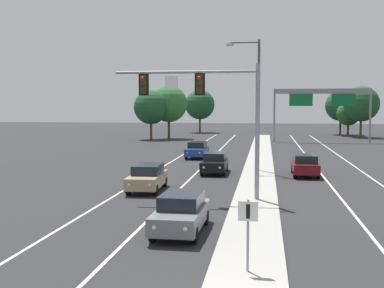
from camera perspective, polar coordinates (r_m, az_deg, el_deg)
The scene contains 20 objects.
median_island at distance 29.01m, azimuth 7.46°, elevation -5.63°, with size 2.40×110.00×0.15m, color #9E9B93.
lane_stripe_oncoming_center at distance 36.30m, azimuth 0.22°, elevation -3.65°, with size 0.14×100.00×0.01m, color silver.
lane_stripe_receding_center at distance 36.17m, azimuth 15.15°, elevation -3.84°, with size 0.14×100.00×0.01m, color silver.
edge_stripe_left at distance 36.92m, azimuth -4.86°, elevation -3.53°, with size 0.14×100.00×0.01m, color silver.
edge_stripe_right at distance 36.70m, azimuth 20.29°, elevation -3.85°, with size 0.14×100.00×0.01m, color silver.
overhead_signal_mast at distance 26.36m, azimuth 2.13°, elevation 4.92°, with size 7.85×0.44×7.20m.
median_sign_post at distance 15.05m, azimuth 6.52°, elevation -9.31°, with size 0.60×0.10×2.20m.
street_lamp_median at distance 38.09m, azimuth 7.40°, elevation 5.43°, with size 2.58×0.28×10.00m.
car_oncoming_grey at distance 20.15m, azimuth -1.28°, elevation -7.96°, with size 1.88×4.50×1.58m.
car_oncoming_tan at distance 29.85m, azimuth -5.20°, elevation -3.87°, with size 1.93×4.51×1.58m.
car_oncoming_black at distance 37.35m, azimuth 2.65°, elevation -2.16°, with size 1.86×4.49×1.58m.
car_oncoming_blue at distance 48.02m, azimuth 0.60°, elevation -0.66°, with size 1.88×4.50×1.58m.
car_receding_darkred at distance 36.86m, azimuth 12.99°, elevation -2.36°, with size 1.82×4.47×1.58m.
highway_sign_gantry at distance 70.59m, azimuth 14.87°, elevation 5.19°, with size 13.28×0.42×7.50m.
tree_far_left_a at distance 75.54m, azimuth -2.71°, elevation 4.70°, with size 5.69×5.69×8.24m.
tree_far_right_c at distance 89.64m, azimuth 16.90°, elevation 4.28°, with size 5.37×5.37×7.76m.
tree_far_right_b at distance 83.03m, azimuth 19.08°, elevation 4.43°, with size 5.68×5.68×8.22m.
tree_far_left_c at distance 73.91m, azimuth -4.79°, elevation 4.29°, with size 5.14×5.14×7.44m.
tree_far_left_b at distance 92.41m, azimuth 0.92°, elevation 4.60°, with size 5.56×5.56×8.05m.
tree_far_right_a at distance 85.98m, azimuth 17.71°, elevation 3.37°, with size 3.95×3.95×5.72m.
Camera 1 is at (0.50, -10.55, 5.18)m, focal length 45.90 mm.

